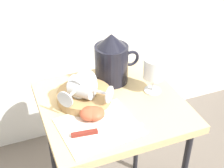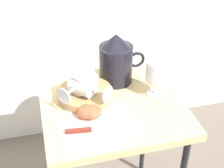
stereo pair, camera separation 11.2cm
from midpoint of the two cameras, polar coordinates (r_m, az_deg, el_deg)
The scene contains 10 objects.
table at distance 1.21m, azimuth -2.66°, elevation -5.96°, with size 0.51×0.48×0.66m.
linen_napkin at distance 1.06m, azimuth -5.39°, elevation -7.65°, with size 0.25×0.21×0.00m, color silver.
basket_tray at distance 1.17m, azimuth -7.66°, elevation -2.27°, with size 0.20×0.20×0.04m, color #AD8451.
pitcher at distance 1.24m, azimuth -2.64°, elevation 3.75°, with size 0.18×0.13×0.20m.
wine_glass_upright at distance 1.17m, azimuth 4.82°, elevation 2.38°, with size 0.08×0.08×0.14m.
wine_glass_tipped_near at distance 1.12m, azimuth -7.91°, elevation -0.73°, with size 0.15×0.15×0.07m.
wine_glass_tipped_far at distance 1.14m, azimuth -8.31°, elevation -0.14°, with size 0.16×0.15×0.08m.
apple_half_left at distance 1.09m, azimuth -6.95°, elevation -5.33°, with size 0.07×0.07×0.04m, color #C15133.
apple_half_right at distance 1.08m, azimuth -6.06°, elevation -5.33°, with size 0.07×0.07×0.04m, color #C15133.
knife at distance 1.04m, azimuth -5.82°, elevation -8.51°, with size 0.24×0.04×0.01m.
Camera 1 is at (-0.34, -0.86, 1.38)m, focal length 51.46 mm.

